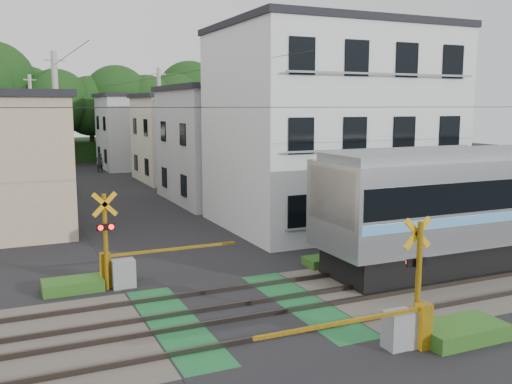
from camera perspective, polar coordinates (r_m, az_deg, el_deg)
name	(u,v)px	position (r m, az deg, el deg)	size (l,w,h in m)	color
ground	(242,313)	(16.00, -1.46, -12.04)	(120.00, 120.00, 0.00)	black
track_bed	(242,312)	(15.99, -1.46, -11.92)	(120.00, 120.00, 0.14)	#47423A
crossing_signal_near	(404,319)	(14.05, 14.59, -12.23)	(4.74, 0.65, 3.09)	#E7A30C
crossing_signal_far	(120,265)	(18.43, -13.45, -7.14)	(4.74, 0.65, 3.09)	#E7A30C
apartment_block	(329,127)	(27.34, 7.33, 6.50)	(10.20, 8.36, 9.30)	silver
houses_row	(97,141)	(40.26, -15.60, 4.92)	(22.07, 31.35, 6.80)	tan
tree_hill	(53,106)	(61.78, -19.67, 8.07)	(40.00, 13.58, 11.79)	#173712
catenary	(420,170)	(18.28, 16.09, 2.17)	(60.00, 5.04, 7.00)	#2D2D33
utility_poles	(82,131)	(37.15, -16.96, 5.86)	(7.90, 42.00, 8.00)	#A5A5A0
pedestrian	(100,163)	(50.02, -15.36, 2.83)	(0.61, 0.40, 1.68)	black
weed_patches	(300,299)	(16.58, 4.37, -10.63)	(10.25, 8.80, 0.40)	#2D5E1E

